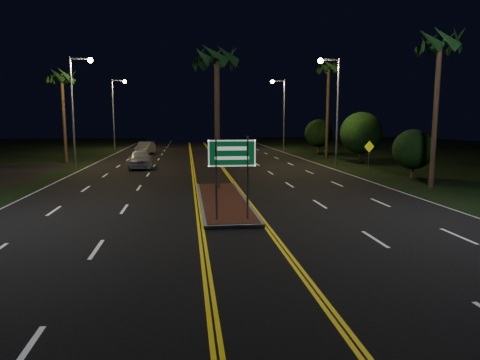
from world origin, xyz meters
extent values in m
plane|color=black|center=(0.00, 0.00, 0.00)|extent=(120.00, 120.00, 0.00)
cube|color=gray|center=(0.00, 7.00, 0.07)|extent=(2.25, 10.25, 0.15)
cube|color=#592819|center=(0.00, 7.00, 0.16)|extent=(2.00, 10.00, 0.02)
cylinder|color=gray|center=(-0.60, 2.80, 1.75)|extent=(0.08, 0.08, 3.20)
cylinder|color=gray|center=(0.60, 2.80, 1.75)|extent=(0.08, 0.08, 3.20)
cube|color=#07471E|center=(0.00, 2.80, 2.70)|extent=(1.80, 0.04, 1.00)
cube|color=white|center=(0.00, 2.77, 2.70)|extent=(1.80, 0.01, 1.00)
cylinder|color=gray|center=(-11.00, 24.00, 4.50)|extent=(0.18, 0.18, 9.00)
cube|color=gray|center=(-10.20, 24.00, 8.85)|extent=(1.60, 0.12, 0.12)
sphere|color=#FFCE72|center=(-9.40, 24.00, 8.75)|extent=(0.44, 0.44, 0.44)
cylinder|color=gray|center=(-11.00, 44.00, 4.50)|extent=(0.18, 0.18, 9.00)
cube|color=gray|center=(-10.20, 44.00, 8.85)|extent=(1.60, 0.12, 0.12)
sphere|color=#FFCE72|center=(-9.40, 44.00, 8.75)|extent=(0.44, 0.44, 0.44)
cylinder|color=gray|center=(11.00, 22.00, 4.50)|extent=(0.18, 0.18, 9.00)
cube|color=gray|center=(10.20, 22.00, 8.85)|extent=(1.60, 0.12, 0.12)
sphere|color=#FFCE72|center=(9.40, 22.00, 8.75)|extent=(0.44, 0.44, 0.44)
cylinder|color=gray|center=(11.00, 42.00, 4.50)|extent=(0.18, 0.18, 9.00)
cube|color=gray|center=(10.20, 42.00, 8.85)|extent=(1.60, 0.12, 0.12)
sphere|color=#FFCE72|center=(9.40, 42.00, 8.75)|extent=(0.44, 0.44, 0.44)
cylinder|color=#382819|center=(0.00, 10.50, 3.75)|extent=(0.28, 0.28, 7.50)
cylinder|color=#382819|center=(-12.80, 28.00, 4.00)|extent=(0.28, 0.28, 8.00)
cylinder|color=#382819|center=(12.50, 10.00, 4.25)|extent=(0.28, 0.28, 8.50)
cylinder|color=#382819|center=(12.80, 30.00, 4.75)|extent=(0.28, 0.28, 9.50)
cylinder|color=#382819|center=(13.50, 14.00, 0.45)|extent=(0.24, 0.24, 0.90)
sphere|color=black|center=(13.50, 14.00, 1.95)|extent=(2.70, 2.70, 2.70)
cylinder|color=#382819|center=(14.00, 24.00, 0.63)|extent=(0.24, 0.24, 1.26)
sphere|color=black|center=(14.00, 24.00, 2.73)|extent=(3.78, 3.78, 3.78)
cylinder|color=#382819|center=(13.80, 36.00, 0.54)|extent=(0.24, 0.24, 1.08)
sphere|color=black|center=(13.80, 36.00, 2.34)|extent=(3.24, 3.24, 3.24)
imported|color=#B2B3B9|center=(-5.49, 22.40, 0.89)|extent=(2.69, 5.51, 1.78)
imported|color=#A7AAB1|center=(-6.44, 37.01, 0.81)|extent=(2.86, 5.13, 1.62)
cylinder|color=gray|center=(13.00, 19.90, 0.97)|extent=(0.07, 0.07, 1.94)
cube|color=yellow|center=(13.00, 19.88, 1.77)|extent=(0.92, 0.23, 0.94)
camera|label=1|loc=(-1.69, -13.17, 3.97)|focal=32.00mm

